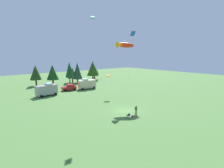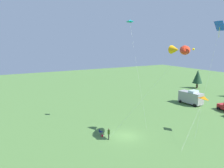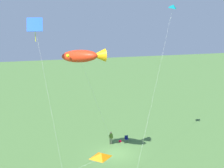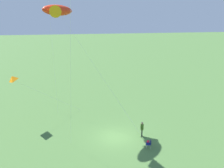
% 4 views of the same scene
% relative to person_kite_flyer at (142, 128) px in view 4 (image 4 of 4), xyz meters
% --- Properties ---
extents(ground_plane, '(160.00, 160.00, 0.00)m').
position_rel_person_kite_flyer_xyz_m(ground_plane, '(0.18, 2.86, -1.02)').
color(ground_plane, '#4B7539').
extents(person_kite_flyer, '(0.56, 0.44, 1.74)m').
position_rel_person_kite_flyer_xyz_m(person_kite_flyer, '(0.00, 0.00, 0.00)').
color(person_kite_flyer, '#3A4033').
rests_on(person_kite_flyer, ground).
extents(folding_chair, '(0.51, 0.51, 0.82)m').
position_rel_person_kite_flyer_xyz_m(folding_chair, '(-2.24, -0.27, -0.53)').
color(folding_chair, navy).
rests_on(folding_chair, ground).
extents(backpack_on_grass, '(0.37, 0.31, 0.22)m').
position_rel_person_kite_flyer_xyz_m(backpack_on_grass, '(-1.37, -0.37, -0.91)').
color(backpack_on_grass, '#B10624').
rests_on(backpack_on_grass, ground).
extents(kite_large_fish, '(7.56, 10.65, 13.80)m').
position_rel_person_kite_flyer_xyz_m(kite_large_fish, '(5.02, 8.66, 12.03)').
color(kite_large_fish, red).
rests_on(kite_large_fish, ground).
extents(kite_delta_orange, '(3.70, 8.10, 6.02)m').
position_rel_person_kite_flyer_xyz_m(kite_delta_orange, '(4.81, 14.18, 4.61)').
color(kite_delta_orange, orange).
rests_on(kite_delta_orange, ground).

